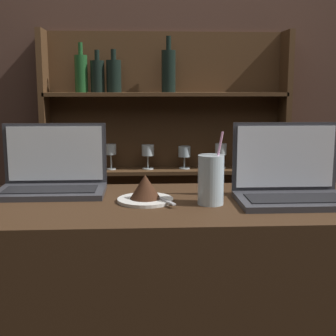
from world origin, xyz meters
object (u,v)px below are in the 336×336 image
laptop_far (291,183)px  cake_plate (145,191)px  laptop_near (53,177)px  water_glass (211,180)px

laptop_far → cake_plate: size_ratio=1.90×
laptop_near → cake_plate: bearing=-25.6°
laptop_far → water_glass: (-0.25, -0.03, 0.02)m
water_glass → cake_plate: bearing=168.3°
laptop_far → water_glass: bearing=-173.1°
laptop_near → water_glass: laptop_near is taller
laptop_near → cake_plate: 0.34m
laptop_near → cake_plate: laptop_near is taller
laptop_far → cake_plate: 0.45m
laptop_near → water_glass: bearing=-20.5°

